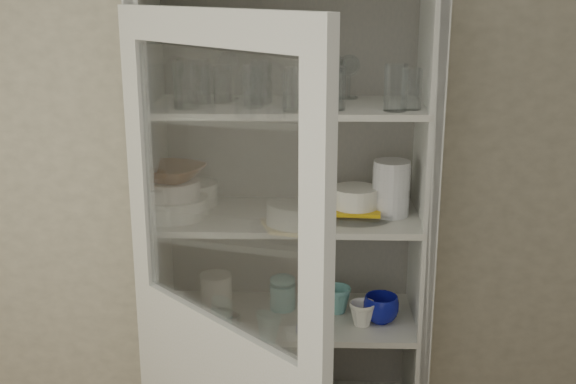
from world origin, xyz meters
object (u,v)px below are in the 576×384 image
at_px(yellow_trivet, 355,208).
at_px(glass_platter, 355,212).
at_px(goblet_0, 181,77).
at_px(terracotta_bowl, 172,173).
at_px(plate_stack_front, 173,206).
at_px(measuring_cups, 221,318).
at_px(cream_bowl, 172,189).
at_px(mug_blue, 381,309).
at_px(white_canister, 216,292).
at_px(goblet_2, 334,74).
at_px(plate_stack_back, 193,193).
at_px(grey_bowl_stack, 391,188).
at_px(pantry_cabinet, 288,287).
at_px(teal_jar, 283,294).
at_px(mug_white, 362,314).
at_px(mug_teal, 337,300).
at_px(goblet_1, 229,74).
at_px(white_ramekin, 355,197).
at_px(goblet_3, 349,75).

bearing_deg(yellow_trivet, glass_platter, 0.00).
distance_m(goblet_0, terracotta_bowl, 0.35).
distance_m(plate_stack_front, measuring_cups, 0.45).
xyz_separation_m(cream_bowl, mug_blue, (0.75, -0.01, -0.45)).
relative_size(terracotta_bowl, white_canister, 1.56).
height_order(goblet_2, plate_stack_back, goblet_2).
relative_size(cream_bowl, grey_bowl_stack, 0.99).
relative_size(pantry_cabinet, yellow_trivet, 11.64).
bearing_deg(white_canister, goblet_2, 12.77).
distance_m(plate_stack_front, teal_jar, 0.55).
xyz_separation_m(cream_bowl, yellow_trivet, (0.65, 0.03, -0.08)).
bearing_deg(measuring_cups, mug_white, 0.25).
distance_m(mug_teal, teal_jar, 0.21).
relative_size(pantry_cabinet, plate_stack_back, 11.26).
xyz_separation_m(pantry_cabinet, goblet_0, (-0.38, 0.01, 0.80)).
bearing_deg(goblet_1, goblet_2, 7.54).
bearing_deg(yellow_trivet, goblet_1, 169.04).
bearing_deg(white_ramekin, goblet_1, 169.04).
distance_m(plate_stack_front, mug_white, 0.79).
relative_size(plate_stack_back, mug_white, 1.95).
xyz_separation_m(pantry_cabinet, teal_jar, (-0.02, -0.02, -0.02)).
height_order(pantry_cabinet, plate_stack_front, pantry_cabinet).
bearing_deg(terracotta_bowl, goblet_2, 16.42).
relative_size(goblet_1, yellow_trivet, 1.03).
bearing_deg(pantry_cabinet, yellow_trivet, -17.77).
bearing_deg(terracotta_bowl, mug_teal, 6.26).
height_order(terracotta_bowl, yellow_trivet, terracotta_bowl).
xyz_separation_m(glass_platter, teal_jar, (-0.26, 0.06, -0.35)).
relative_size(plate_stack_back, mug_teal, 1.74).
xyz_separation_m(plate_stack_back, white_ramekin, (0.60, -0.11, 0.02)).
bearing_deg(teal_jar, mug_white, -24.25).
bearing_deg(yellow_trivet, mug_white, -66.93).
height_order(goblet_0, goblet_3, goblet_3).
distance_m(plate_stack_back, mug_white, 0.77).
height_order(plate_stack_back, terracotta_bowl, terracotta_bowl).
distance_m(goblet_1, cream_bowl, 0.45).
bearing_deg(goblet_3, grey_bowl_stack, -41.23).
xyz_separation_m(goblet_3, terracotta_bowl, (-0.63, -0.16, -0.33)).
height_order(pantry_cabinet, glass_platter, pantry_cabinet).
height_order(pantry_cabinet, grey_bowl_stack, pantry_cabinet).
bearing_deg(teal_jar, goblet_3, 17.28).
bearing_deg(pantry_cabinet, terracotta_bowl, -165.23).
height_order(goblet_1, plate_stack_back, goblet_1).
height_order(mug_teal, white_canister, white_canister).
xyz_separation_m(goblet_0, goblet_3, (0.60, 0.04, 0.00)).
relative_size(cream_bowl, white_ramekin, 1.19).
distance_m(mug_white, measuring_cups, 0.52).
bearing_deg(glass_platter, teal_jar, 167.58).
bearing_deg(yellow_trivet, terracotta_bowl, -177.30).
distance_m(cream_bowl, glass_platter, 0.66).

